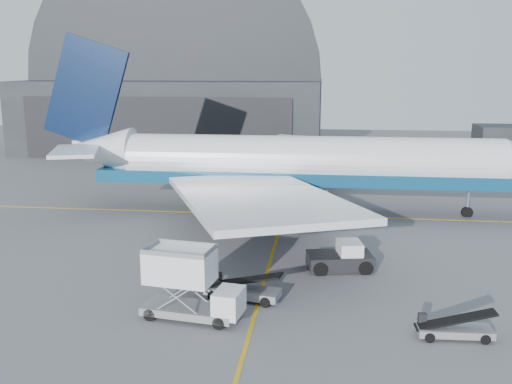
# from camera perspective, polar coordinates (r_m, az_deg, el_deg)

# --- Properties ---
(ground) EXTENTS (200.00, 200.00, 0.00)m
(ground) POSITION_cam_1_polar(r_m,az_deg,el_deg) (37.15, 0.51, -10.11)
(ground) COLOR #565659
(ground) RESTS_ON ground
(taxi_lines) EXTENTS (80.00, 42.12, 0.02)m
(taxi_lines) POSITION_cam_1_polar(r_m,az_deg,el_deg) (49.03, 2.15, -4.46)
(taxi_lines) COLOR #C69612
(taxi_lines) RESTS_ON ground
(hangar) EXTENTS (50.00, 28.30, 28.00)m
(hangar) POSITION_cam_1_polar(r_m,az_deg,el_deg) (102.46, -7.84, 9.67)
(hangar) COLOR black
(hangar) RESTS_ON ground
(airliner) EXTENTS (50.41, 48.88, 17.69)m
(airliner) POSITION_cam_1_polar(r_m,az_deg,el_deg) (56.34, 3.46, 2.91)
(airliner) COLOR white
(airliner) RESTS_ON ground
(catering_truck) EXTENTS (6.08, 3.00, 4.00)m
(catering_truck) POSITION_cam_1_polar(r_m,az_deg,el_deg) (33.27, -6.75, -9.20)
(catering_truck) COLOR gray
(catering_truck) RESTS_ON ground
(pushback_tug) EXTENTS (4.94, 3.40, 2.11)m
(pushback_tug) POSITION_cam_1_polar(r_m,az_deg,el_deg) (41.55, 8.56, -6.60)
(pushback_tug) COLOR black
(pushback_tug) RESTS_ON ground
(belt_loader_a) EXTENTS (5.10, 2.47, 1.91)m
(belt_loader_a) POSITION_cam_1_polar(r_m,az_deg,el_deg) (36.13, -1.43, -9.77)
(belt_loader_a) COLOR gray
(belt_loader_a) RESTS_ON ground
(belt_loader_b) EXTENTS (4.24, 1.65, 1.60)m
(belt_loader_b) POSITION_cam_1_polar(r_m,az_deg,el_deg) (33.13, 19.15, -12.81)
(belt_loader_b) COLOR gray
(belt_loader_b) RESTS_ON ground
(traffic_cone) EXTENTS (0.38, 0.38, 0.55)m
(traffic_cone) POSITION_cam_1_polar(r_m,az_deg,el_deg) (44.68, -4.90, -5.85)
(traffic_cone) COLOR #F24107
(traffic_cone) RESTS_ON ground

